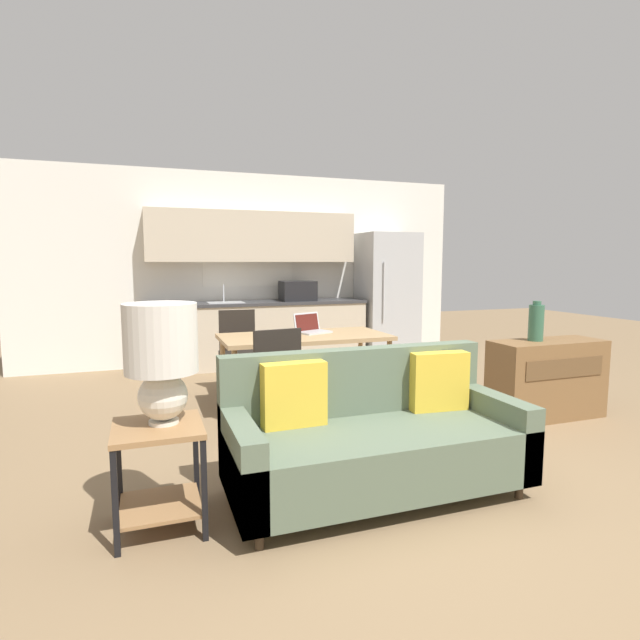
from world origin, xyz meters
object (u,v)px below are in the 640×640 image
Objects in this scene: vase at (536,322)px; side_table at (159,459)px; couch at (371,437)px; table_lamp at (161,353)px; credenza at (546,379)px; dining_chair_far_left at (239,348)px; refrigerator at (387,296)px; dining_table at (305,341)px; dining_chair_near_left at (273,377)px; laptop at (311,328)px.

side_table is at bearing -165.20° from vase.
table_lamp reaches higher than couch.
credenza reaches higher than side_table.
dining_chair_far_left is (0.89, 2.62, -0.45)m from table_lamp.
dining_chair_far_left is at bearing -151.04° from refrigerator.
table_lamp is at bearing 179.76° from couch.
vase is (1.91, -1.02, 0.23)m from dining_table.
refrigerator is 1.15× the size of dining_table.
vase is 2.47m from dining_chair_near_left.
vase is at bearing 14.80° from side_table.
dining_chair_near_left is (0.90, 1.15, -0.45)m from table_lamp.
credenza is at bearing -33.44° from dining_chair_far_left.
laptop is at bearing 146.92° from vase.
dining_chair_far_left is (-0.36, 2.62, 0.17)m from couch.
refrigerator is 5.27m from table_lamp.
dining_chair_far_left is (0.92, 2.65, 0.13)m from side_table.
vase is at bearing 22.64° from couch.
table_lamp is 3.59m from credenza.
side_table is 0.88× the size of table_lamp.
dining_table is 0.92m from dining_chair_far_left.
vase is at bearing -34.23° from dining_chair_far_left.
side_table is (-1.28, -0.02, 0.04)m from couch.
credenza is at bearing 13.76° from side_table.
table_lamp is (-3.41, -4.01, 0.03)m from refrigerator.
couch reaches higher than dining_table.
table_lamp is at bearing 38.34° from side_table.
dining_table is 2.41m from side_table.
side_table is (-3.44, -4.04, -0.55)m from refrigerator.
laptop is (1.52, 2.03, -0.19)m from table_lamp.
side_table is at bearing -141.66° from table_lamp.
credenza is 2.77× the size of laptop.
laptop is (-1.88, -1.98, -0.16)m from refrigerator.
dining_table is 0.22m from laptop.
vase is at bearing -28.19° from dining_table.
side_table is 1.48× the size of laptop.
dining_chair_near_left is at bearing 51.62° from side_table.
credenza is (0.03, -3.19, -0.57)m from refrigerator.
laptop is (0.28, 2.04, 0.43)m from couch.
table_lamp is (0.03, 0.03, 0.58)m from side_table.
refrigerator is 2.74m from laptop.
laptop reaches higher than side_table.
dining_chair_near_left reaches higher than side_table.
couch is (-2.16, -4.02, -0.59)m from refrigerator.
vase is 3.03m from dining_chair_far_left.
dining_chair_far_left is at bearing 70.78° from side_table.
couch is 1.99× the size of dining_chair_far_left.
credenza is 3.13m from dining_chair_far_left.
dining_chair_far_left is 2.35× the size of laptop.
dining_table is 2.50× the size of table_lamp.
table_lamp reaches higher than vase.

